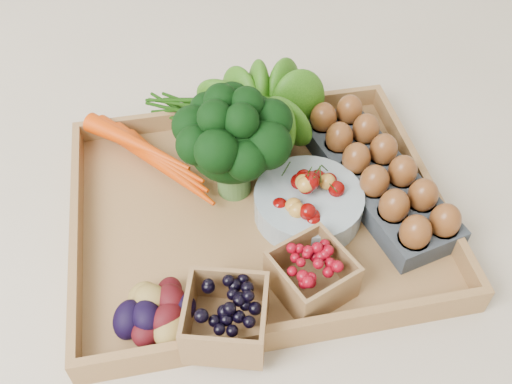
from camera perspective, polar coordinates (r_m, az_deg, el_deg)
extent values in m
plane|color=beige|center=(0.89, 0.00, -2.57)|extent=(4.00, 4.00, 0.00)
cube|color=#A17443|center=(0.89, 0.00, -2.26)|extent=(0.55, 0.45, 0.01)
sphere|color=#15450A|center=(0.95, 0.69, 8.38)|extent=(0.14, 0.14, 0.14)
cylinder|color=#8C9EA5|center=(0.87, 5.25, -1.17)|extent=(0.17, 0.17, 0.04)
cube|color=#343A42|center=(0.92, 11.89, 1.22)|extent=(0.18, 0.33, 0.04)
cube|color=black|center=(0.74, -3.03, -12.41)|extent=(0.13, 0.13, 0.07)
cube|color=maroon|center=(0.78, 5.58, -8.18)|extent=(0.12, 0.12, 0.07)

